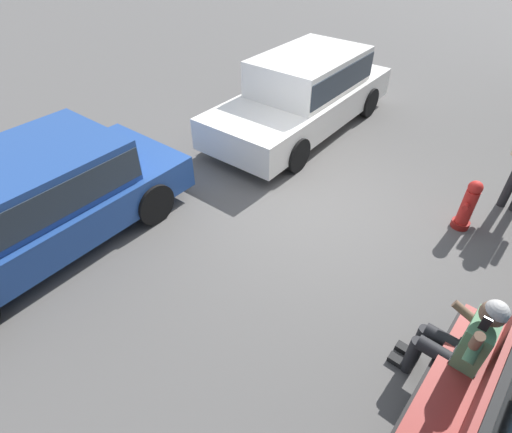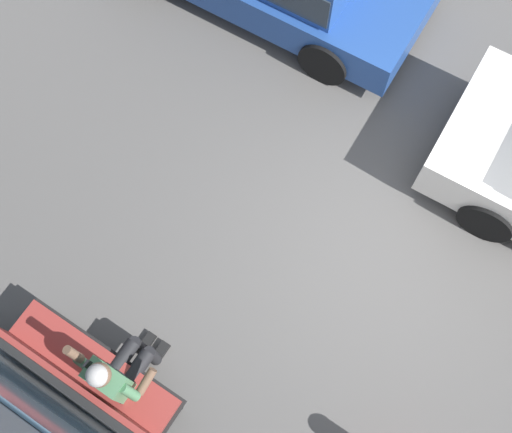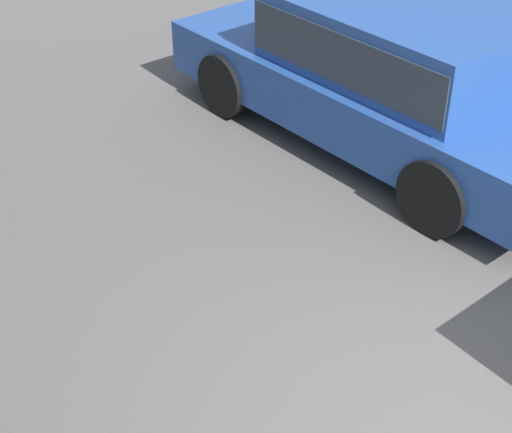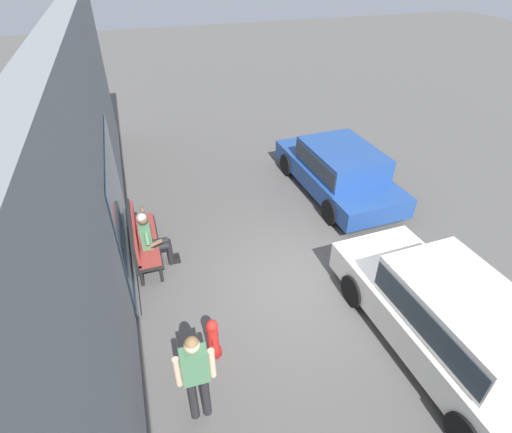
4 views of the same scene
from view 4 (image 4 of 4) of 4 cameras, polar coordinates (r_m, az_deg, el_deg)
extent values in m
plane|color=#565451|center=(8.24, 6.16, -10.05)|extent=(60.00, 60.00, 0.00)
cube|color=gray|center=(6.28, -22.11, -0.36)|extent=(18.00, 0.40, 4.87)
cube|color=slate|center=(8.38, -19.05, 1.54)|extent=(3.40, 0.03, 2.50)
cube|color=#494C4F|center=(9.10, -17.37, -5.11)|extent=(3.60, 0.12, 0.10)
cylinder|color=black|center=(9.77, -16.82, -1.78)|extent=(0.07, 0.07, 0.39)
cylinder|color=black|center=(8.43, -16.03, -8.45)|extent=(0.07, 0.07, 0.39)
cylinder|color=black|center=(9.76, -14.56, -1.38)|extent=(0.07, 0.07, 0.39)
cylinder|color=black|center=(8.42, -13.39, -7.99)|extent=(0.07, 0.07, 0.39)
cube|color=black|center=(8.94, -15.46, -3.53)|extent=(1.87, 0.55, 0.06)
cube|color=maroon|center=(8.89, -15.53, -3.13)|extent=(1.81, 0.49, 0.10)
cube|color=black|center=(8.77, -17.27, -2.24)|extent=(1.87, 0.07, 0.55)
cube|color=maroon|center=(8.77, -16.89, -2.17)|extent=(1.81, 0.06, 0.47)
cylinder|color=black|center=(8.74, -13.88, -3.56)|extent=(0.15, 0.42, 0.15)
cylinder|color=black|center=(8.90, -12.32, -4.60)|extent=(0.12, 0.12, 0.50)
cube|color=black|center=(9.04, -11.65, -5.57)|extent=(0.10, 0.24, 0.07)
cylinder|color=black|center=(8.60, -13.75, -4.28)|extent=(0.15, 0.42, 0.15)
cylinder|color=black|center=(8.76, -12.16, -5.31)|extent=(0.12, 0.12, 0.50)
cube|color=black|center=(8.90, -11.48, -6.29)|extent=(0.10, 0.24, 0.07)
cube|color=black|center=(8.67, -15.18, -4.16)|extent=(0.34, 0.24, 0.14)
cube|color=#4C7F56|center=(8.50, -15.47, -2.70)|extent=(0.38, 0.22, 0.56)
sphere|color=brown|center=(8.26, -15.91, -0.39)|extent=(0.22, 0.22, 0.22)
sphere|color=#B7B2AD|center=(8.24, -16.02, -0.20)|extent=(0.20, 0.20, 0.20)
cylinder|color=#4C7F56|center=(8.25, -15.30, -3.04)|extent=(0.20, 0.10, 0.28)
cylinder|color=brown|center=(8.28, -14.05, -3.71)|extent=(0.08, 0.27, 0.17)
cylinder|color=#4C7F56|center=(8.60, -15.79, -0.81)|extent=(0.25, 0.10, 0.22)
cylinder|color=brown|center=(8.55, -15.89, 0.51)|extent=(0.16, 0.08, 0.25)
cube|color=black|center=(8.38, -15.84, 0.11)|extent=(0.02, 0.07, 0.15)
cube|color=white|center=(7.51, 25.37, -14.15)|extent=(4.66, 1.92, 0.59)
cube|color=white|center=(7.01, 27.65, -11.67)|extent=(2.45, 1.62, 0.67)
cube|color=#28333D|center=(7.01, 27.65, -11.67)|extent=(2.40, 1.65, 0.47)
cylinder|color=black|center=(7.92, 13.77, -10.25)|extent=(0.63, 0.21, 0.63)
cylinder|color=black|center=(8.79, 22.98, -7.08)|extent=(0.63, 0.21, 0.63)
cube|color=#23478E|center=(11.17, 11.42, 5.85)|extent=(4.34, 2.01, 0.51)
cube|color=#23478E|center=(10.79, 12.21, 8.03)|extent=(2.28, 1.71, 0.61)
cube|color=#28333D|center=(10.79, 12.21, 8.03)|extent=(2.24, 1.74, 0.43)
cylinder|color=black|center=(11.90, 4.47, 7.40)|extent=(0.64, 0.21, 0.64)
cylinder|color=black|center=(12.67, 11.86, 8.54)|extent=(0.64, 0.21, 0.64)
cylinder|color=black|center=(9.90, 10.64, 0.64)|extent=(0.64, 0.21, 0.64)
cylinder|color=black|center=(10.81, 18.81, 2.42)|extent=(0.64, 0.21, 0.64)
cylinder|color=#232326|center=(6.29, -8.99, -24.31)|extent=(0.13, 0.13, 0.88)
cylinder|color=#232326|center=(6.29, -7.22, -24.00)|extent=(0.13, 0.13, 0.88)
cube|color=#4C7F56|center=(5.67, -8.75, -20.30)|extent=(0.21, 0.36, 0.60)
cylinder|color=beige|center=(5.70, -11.14, -20.93)|extent=(0.09, 0.09, 0.54)
cylinder|color=beige|center=(5.71, -6.29, -20.09)|extent=(0.09, 0.09, 0.54)
sphere|color=beige|center=(5.33, -9.17, -17.68)|extent=(0.21, 0.21, 0.21)
sphere|color=olive|center=(5.30, -9.20, -17.49)|extent=(0.19, 0.19, 0.19)
cylinder|color=maroon|center=(7.17, -6.00, -18.64)|extent=(0.26, 0.26, 0.10)
cylinder|color=red|center=(6.92, -6.16, -17.04)|extent=(0.19, 0.19, 0.55)
sphere|color=red|center=(6.66, -6.35, -15.26)|extent=(0.20, 0.20, 0.20)
cylinder|color=red|center=(6.77, -5.94, -17.51)|extent=(0.10, 0.08, 0.08)
cylinder|color=red|center=(6.94, -6.47, -15.74)|extent=(0.10, 0.08, 0.08)
camera|label=1|loc=(9.87, -18.92, 22.25)|focal=28.00mm
camera|label=2|loc=(5.46, -24.66, 44.04)|focal=45.00mm
camera|label=3|loc=(4.49, -15.53, 4.38)|focal=55.00mm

